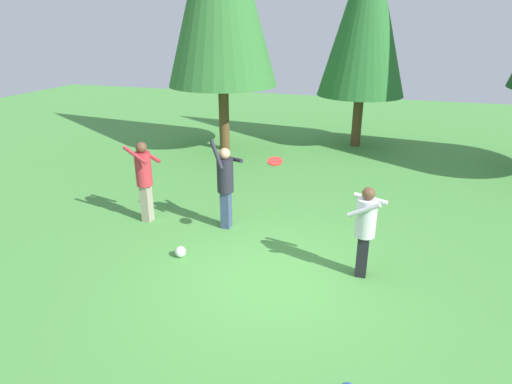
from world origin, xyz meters
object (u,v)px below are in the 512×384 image
object	(u,v)px
ball_white	(180,252)
tree_center	(366,15)
person_thrower	(225,181)
frisbee	(275,161)
person_catcher	(365,225)
person_bystander	(144,175)

from	to	relation	value
ball_white	tree_center	bearing A→B (deg)	74.92
person_thrower	frisbee	bearing A→B (deg)	0.00
frisbee	ball_white	distance (m)	2.45
tree_center	frisbee	bearing A→B (deg)	-95.56
frisbee	tree_center	size ratio (longest dim) A/B	0.04
person_catcher	person_thrower	bearing A→B (deg)	-9.25
tree_center	person_thrower	bearing A→B (deg)	-105.18
person_thrower	person_catcher	distance (m)	3.09
person_thrower	person_catcher	xyz separation A→B (m)	(2.89, -1.09, -0.09)
person_catcher	frisbee	distance (m)	1.89
person_catcher	person_bystander	xyz separation A→B (m)	(-4.67, 0.89, 0.11)
person_catcher	tree_center	size ratio (longest dim) A/B	0.23
tree_center	person_catcher	bearing A→B (deg)	-84.43
person_thrower	tree_center	world-z (taller)	tree_center
ball_white	tree_center	world-z (taller)	tree_center
ball_white	person_thrower	bearing A→B (deg)	75.44
person_thrower	person_catcher	world-z (taller)	person_thrower
person_bystander	frisbee	size ratio (longest dim) A/B	5.86
person_thrower	person_bystander	world-z (taller)	person_thrower
person_bystander	tree_center	xyz separation A→B (m)	(3.82, 7.75, 3.25)
person_thrower	tree_center	size ratio (longest dim) A/B	0.28
person_bystander	ball_white	distance (m)	2.11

